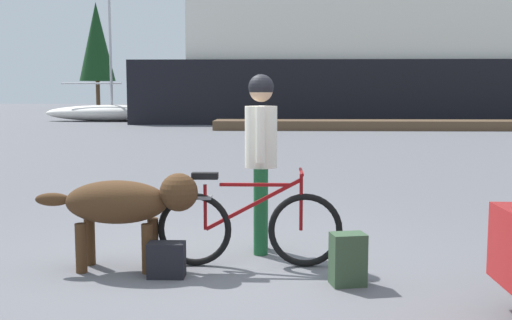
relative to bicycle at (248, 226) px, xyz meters
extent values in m
plane|color=slate|center=(-0.18, 0.08, -0.37)|extent=(160.00, 160.00, 0.00)
torus|color=black|center=(0.52, 0.00, -0.03)|extent=(0.68, 0.06, 0.68)
torus|color=black|center=(-0.49, 0.00, -0.03)|extent=(0.68, 0.06, 0.68)
cube|color=maroon|center=(0.07, 0.00, 0.39)|extent=(0.65, 0.03, 0.03)
cube|color=maroon|center=(0.05, 0.00, 0.20)|extent=(0.87, 0.03, 0.49)
cylinder|color=maroon|center=(-0.39, 0.00, 0.18)|extent=(0.03, 0.03, 0.42)
cylinder|color=maroon|center=(0.48, 0.00, 0.23)|extent=(0.03, 0.03, 0.52)
cube|color=black|center=(-0.39, 0.00, 0.47)|extent=(0.24, 0.10, 0.06)
cylinder|color=maroon|center=(0.48, 0.00, 0.51)|extent=(0.03, 0.44, 0.03)
cube|color=slate|center=(-0.51, 0.00, 0.27)|extent=(0.36, 0.14, 0.02)
cylinder|color=#19592D|center=(0.10, 0.63, 0.06)|extent=(0.14, 0.14, 0.86)
cylinder|color=#19592D|center=(0.10, 0.41, 0.06)|extent=(0.14, 0.14, 0.86)
cylinder|color=silver|center=(0.10, 0.52, 0.79)|extent=(0.32, 0.32, 0.61)
cylinder|color=silver|center=(0.10, 0.74, 0.82)|extent=(0.09, 0.09, 0.54)
cylinder|color=silver|center=(0.10, 0.30, 0.82)|extent=(0.09, 0.09, 0.54)
sphere|color=tan|center=(0.10, 0.52, 1.25)|extent=(0.23, 0.23, 0.23)
sphere|color=black|center=(0.10, 0.52, 1.28)|extent=(0.25, 0.25, 0.25)
ellipsoid|color=#472D19|center=(-1.18, -0.13, 0.24)|extent=(0.93, 0.46, 0.39)
sphere|color=#472D19|center=(-0.62, -0.13, 0.34)|extent=(0.34, 0.34, 0.34)
ellipsoid|color=#472D19|center=(-1.76, -0.13, 0.26)|extent=(0.32, 0.12, 0.12)
cylinder|color=#472D19|center=(-0.88, 0.00, -0.15)|extent=(0.10, 0.10, 0.44)
cylinder|color=#472D19|center=(-0.88, -0.25, -0.15)|extent=(0.10, 0.10, 0.44)
cylinder|color=#472D19|center=(-1.48, 0.00, -0.15)|extent=(0.10, 0.10, 0.44)
cylinder|color=#472D19|center=(-1.48, -0.25, -0.15)|extent=(0.10, 0.10, 0.44)
cube|color=#334C33|center=(0.86, -0.53, -0.15)|extent=(0.31, 0.25, 0.44)
cube|color=black|center=(-0.69, -0.37, -0.22)|extent=(0.32, 0.18, 0.31)
cube|color=brown|center=(7.05, 21.06, -0.17)|extent=(18.97, 2.12, 0.40)
cube|color=black|center=(7.11, 28.14, 1.23)|extent=(28.45, 7.41, 3.20)
cube|color=silver|center=(7.11, 28.14, 4.42)|extent=(22.76, 6.22, 3.20)
ellipsoid|color=silver|center=(-8.94, 28.34, 0.08)|extent=(7.46, 2.09, 0.90)
cylinder|color=#B2B2B7|center=(-8.94, 28.34, 3.74)|extent=(0.14, 0.14, 6.44)
cylinder|color=#B2B2B7|center=(-10.05, 28.34, 1.73)|extent=(3.36, 0.10, 0.10)
cylinder|color=#4C331E|center=(-15.47, 47.96, 0.93)|extent=(0.35, 0.35, 2.60)
cone|color=#143819|center=(-15.47, 47.96, 5.63)|extent=(3.08, 3.08, 6.79)
cylinder|color=#4C331E|center=(1.20, 48.11, 1.32)|extent=(0.30, 0.30, 3.40)
cone|color=#143819|center=(1.20, 48.11, 6.41)|extent=(3.34, 3.34, 6.78)
cylinder|color=#4C331E|center=(13.34, 49.32, 1.16)|extent=(0.30, 0.30, 3.07)
cone|color=#19471E|center=(13.34, 49.32, 6.97)|extent=(4.02, 4.02, 8.56)
camera|label=1|loc=(0.26, -5.50, 1.23)|focal=42.87mm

